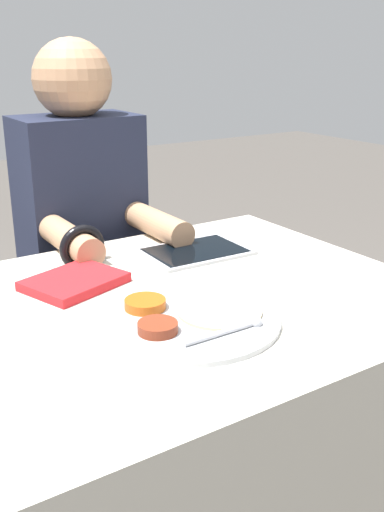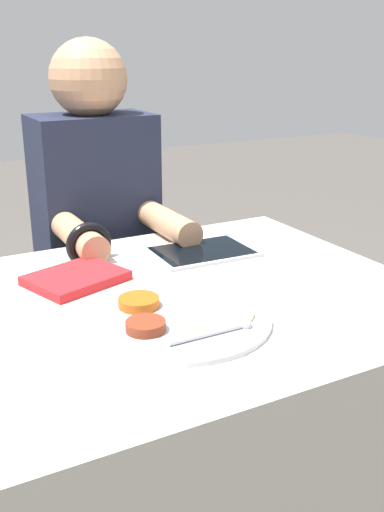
{
  "view_description": "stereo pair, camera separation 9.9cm",
  "coord_description": "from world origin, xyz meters",
  "px_view_note": "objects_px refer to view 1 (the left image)",
  "views": [
    {
      "loc": [
        -0.51,
        -0.94,
        1.24
      ],
      "look_at": [
        0.13,
        0.04,
        0.83
      ],
      "focal_mm": 42.0,
      "sensor_mm": 36.0,
      "label": 1
    },
    {
      "loc": [
        -0.43,
        -0.99,
        1.24
      ],
      "look_at": [
        0.13,
        0.04,
        0.83
      ],
      "focal_mm": 42.0,
      "sensor_mm": 36.0,
      "label": 2
    }
  ],
  "objects_px": {
    "red_notebook": "(75,282)",
    "person_diner": "(86,277)",
    "thali_tray": "(187,318)",
    "tablet_device": "(195,252)"
  },
  "relations": [
    {
      "from": "red_notebook",
      "to": "person_diner",
      "type": "xyz_separation_m",
      "value": [
        0.2,
        0.41,
        -0.16
      ]
    },
    {
      "from": "person_diner",
      "to": "tablet_device",
      "type": "bearing_deg",
      "value": -70.72
    },
    {
      "from": "red_notebook",
      "to": "tablet_device",
      "type": "xyz_separation_m",
      "value": [
        0.33,
        0.04,
        -0.0
      ]
    },
    {
      "from": "red_notebook",
      "to": "person_diner",
      "type": "relative_size",
      "value": 0.18
    },
    {
      "from": "red_notebook",
      "to": "person_diner",
      "type": "height_order",
      "value": "person_diner"
    },
    {
      "from": "red_notebook",
      "to": "tablet_device",
      "type": "height_order",
      "value": "red_notebook"
    },
    {
      "from": "thali_tray",
      "to": "red_notebook",
      "type": "distance_m",
      "value": 0.29
    },
    {
      "from": "thali_tray",
      "to": "tablet_device",
      "type": "bearing_deg",
      "value": 54.16
    },
    {
      "from": "red_notebook",
      "to": "tablet_device",
      "type": "bearing_deg",
      "value": 6.38
    },
    {
      "from": "person_diner",
      "to": "thali_tray",
      "type": "bearing_deg",
      "value": -97.73
    }
  ]
}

